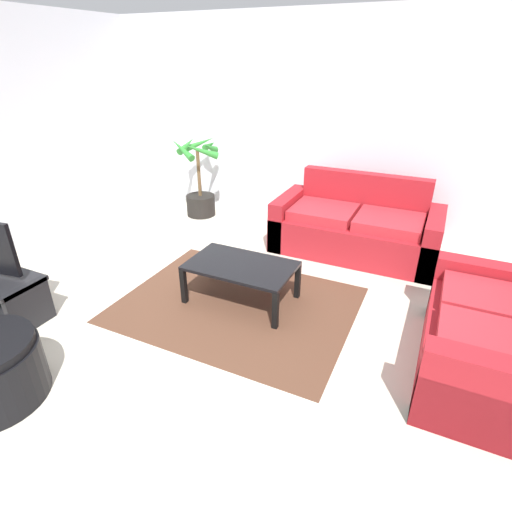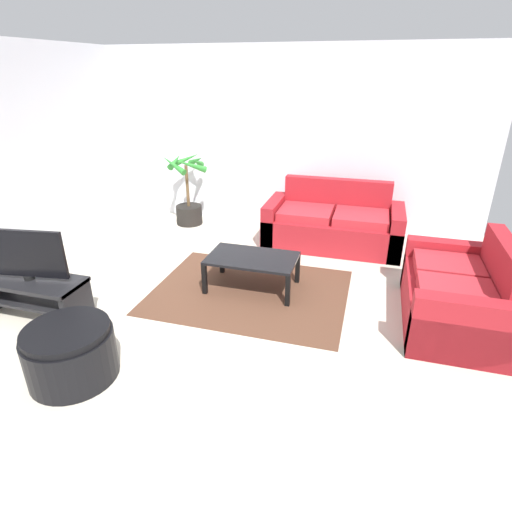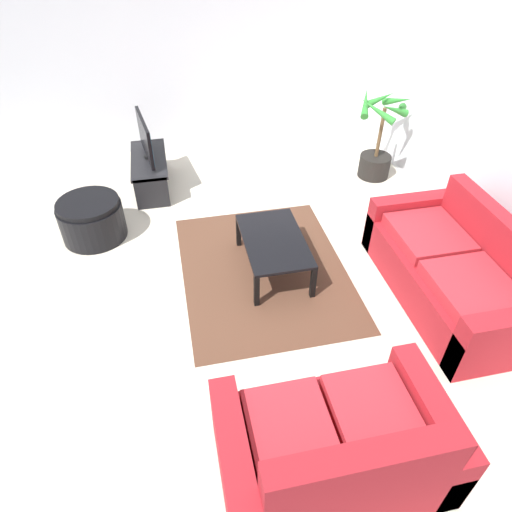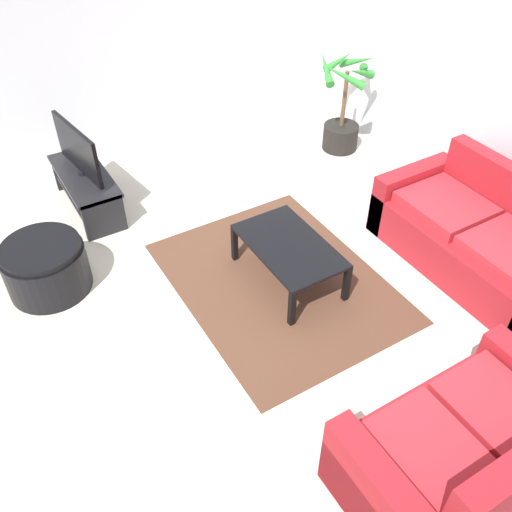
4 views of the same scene
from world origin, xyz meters
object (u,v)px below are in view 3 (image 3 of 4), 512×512
(tv_stand, at_px, (150,168))
(couch_loveseat, at_px, (334,449))
(coffee_table, at_px, (274,243))
(ottoman, at_px, (92,219))
(tv, at_px, (145,138))
(potted_palm, at_px, (377,147))
(couch_main, at_px, (452,272))

(tv_stand, bearing_deg, couch_loveseat, 14.51)
(coffee_table, xyz_separation_m, ottoman, (-1.00, -1.88, -0.12))
(tv, relative_size, ottoman, 1.21)
(tv, relative_size, potted_palm, 0.75)
(potted_palm, bearing_deg, tv, -96.69)
(couch_main, relative_size, couch_loveseat, 1.27)
(couch_main, bearing_deg, ottoman, -116.71)
(tv_stand, distance_m, potted_palm, 3.05)
(coffee_table, bearing_deg, potted_palm, 131.68)
(tv, height_order, potted_palm, potted_palm)
(couch_loveseat, xyz_separation_m, ottoman, (-3.16, -1.76, -0.06))
(couch_main, relative_size, ottoman, 2.65)
(tv, relative_size, coffee_table, 0.86)
(couch_main, height_order, coffee_table, couch_main)
(potted_palm, bearing_deg, couch_main, -6.27)
(potted_palm, bearing_deg, couch_loveseat, -27.25)
(coffee_table, bearing_deg, ottoman, -117.96)
(couch_main, relative_size, potted_palm, 1.64)
(couch_main, distance_m, tv, 3.90)
(couch_loveseat, distance_m, tv_stand, 4.28)
(tv_stand, xyz_separation_m, potted_palm, (0.35, 3.03, 0.16))
(couch_loveseat, height_order, tv, tv)
(couch_main, xyz_separation_m, couch_loveseat, (1.42, -1.69, -0.00))
(coffee_table, height_order, ottoman, ottoman)
(tv_stand, xyz_separation_m, tv, (-0.00, 0.00, 0.42))
(coffee_table, relative_size, potted_palm, 0.87)
(tv, bearing_deg, potted_palm, 83.31)
(couch_main, height_order, ottoman, couch_main)
(couch_loveseat, height_order, potted_palm, potted_palm)
(couch_main, relative_size, tv_stand, 1.73)
(couch_main, bearing_deg, tv, -134.63)
(coffee_table, relative_size, ottoman, 1.41)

